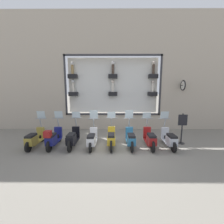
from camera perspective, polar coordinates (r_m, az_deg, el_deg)
ground_plane at (r=7.21m, az=0.27°, el=-13.86°), size 120.00×120.00×0.00m
building_facade at (r=10.30m, az=0.34°, el=15.09°), size 1.25×36.00×7.63m
scooter_silver_0 at (r=7.72m, az=20.97°, el=-9.54°), size 1.80×0.61×1.62m
scooter_red_1 at (r=7.45m, az=14.24°, el=-9.81°), size 1.80×0.61×1.57m
scooter_teal_2 at (r=7.29m, az=7.09°, el=-10.00°), size 1.80×0.60×1.69m
scooter_yellow_3 at (r=7.24m, az=-0.28°, el=-9.99°), size 1.81×0.61×1.60m
scooter_white_4 at (r=7.31m, az=-7.62°, el=-10.11°), size 1.79×0.60×1.68m
scooter_black_5 at (r=7.49m, az=-14.70°, el=-9.66°), size 1.81×0.61×1.60m
scooter_navy_6 at (r=7.71m, az=-21.53°, el=-9.21°), size 1.80×0.61×1.63m
scooter_olive_7 at (r=8.16m, az=-27.44°, el=-8.99°), size 1.80×0.61×1.63m
shop_sign_post at (r=8.39m, az=25.13°, el=-5.43°), size 0.36×0.45×1.56m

